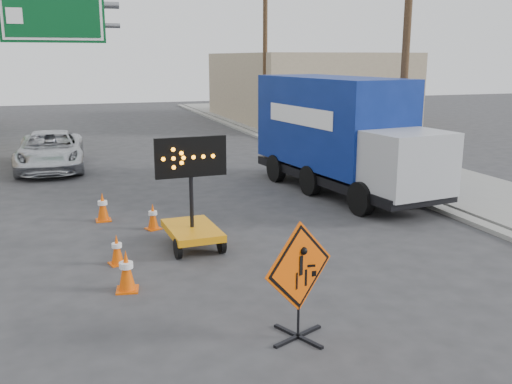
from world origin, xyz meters
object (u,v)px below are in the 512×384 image
construction_sign (299,278)px  arrow_board (192,223)px  pickup_truck (50,151)px  box_truck (341,141)px

construction_sign → arrow_board: bearing=73.4°
construction_sign → arrow_board: size_ratio=0.74×
construction_sign → pickup_truck: (-3.85, 16.03, -0.26)m
pickup_truck → arrow_board: bearing=-72.0°
construction_sign → box_truck: (5.23, 8.88, 0.67)m
pickup_truck → box_truck: box_truck is taller
construction_sign → pickup_truck: size_ratio=0.36×
construction_sign → box_truck: box_truck is taller
construction_sign → pickup_truck: construction_sign is taller
construction_sign → pickup_truck: 16.49m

